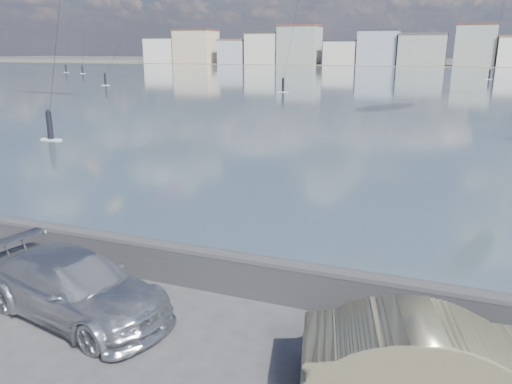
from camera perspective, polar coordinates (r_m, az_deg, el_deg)
ground at (r=10.69m, az=-13.43°, el=-16.54°), size 700.00×700.00×0.00m
bay_water at (r=99.10m, az=18.46°, el=11.93°), size 500.00×177.00×0.00m
far_shore_strip at (r=207.43m, az=20.28°, el=13.48°), size 500.00×60.00×0.00m
seawall at (r=12.43m, az=-6.54°, el=-8.28°), size 400.00×0.36×1.08m
far_buildings at (r=193.33m, az=20.74°, el=15.12°), size 240.79×13.26×14.60m
car_silver at (r=11.76m, az=-20.01°, el=-10.06°), size 5.12×2.91×1.40m
car_champagne at (r=9.16m, az=20.42°, el=-17.61°), size 4.83×2.69×1.51m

